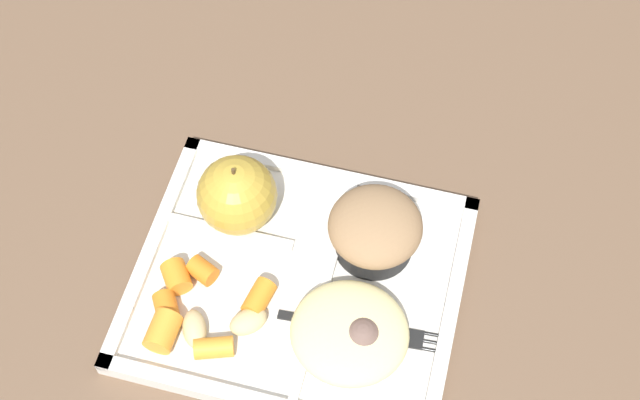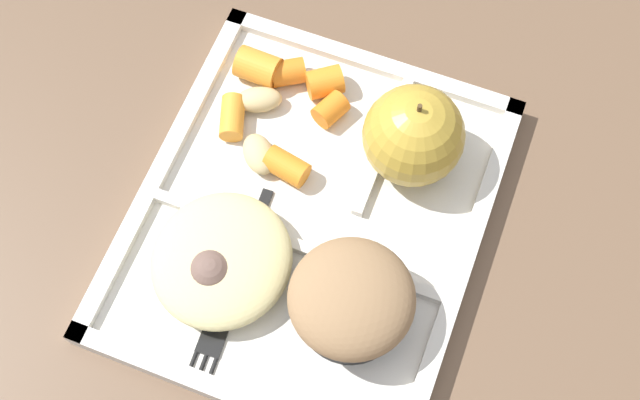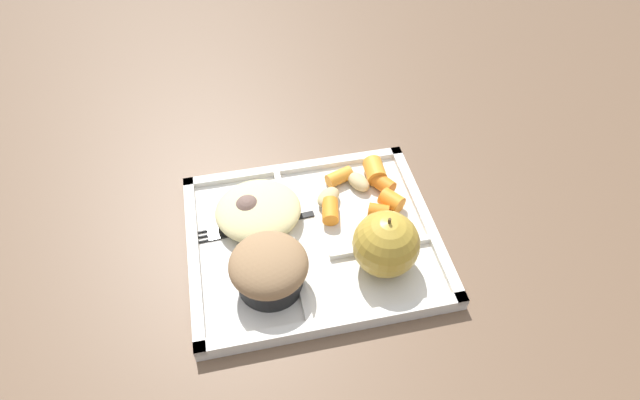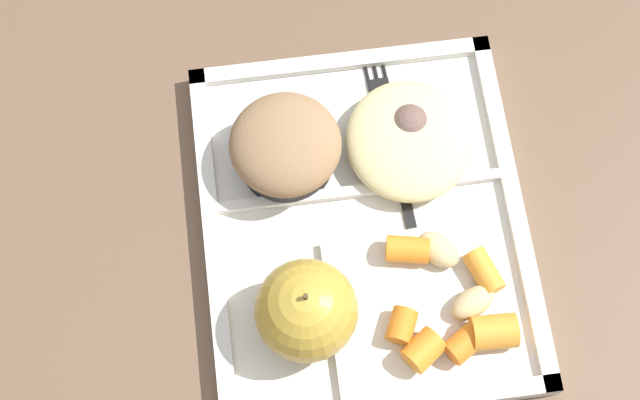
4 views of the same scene
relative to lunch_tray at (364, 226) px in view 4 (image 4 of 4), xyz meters
The scene contains 16 objects.
ground 0.01m from the lunch_tray, 51.33° to the right, with size 6.00×6.00×0.00m, color brown.
lunch_tray is the anchor object (origin of this frame).
green_apple 0.11m from the lunch_tray, 143.17° to the left, with size 0.08×0.08×0.09m.
bran_muffin 0.09m from the lunch_tray, 42.28° to the left, with size 0.09×0.09×0.06m.
carrot_slice_large 0.11m from the lunch_tray, 121.90° to the right, with size 0.02×0.02×0.04m, color orange.
carrot_slice_near_corner 0.14m from the lunch_tray, 140.50° to the right, with size 0.03×0.03×0.04m, color orange.
carrot_slice_back 0.05m from the lunch_tray, 133.78° to the right, with size 0.02×0.02×0.03m, color orange.
carrot_slice_small 0.13m from the lunch_tray, 150.81° to the right, with size 0.02×0.02×0.03m, color orange.
carrot_slice_center 0.09m from the lunch_tray, 169.72° to the right, with size 0.02×0.02×0.03m, color orange.
carrot_slice_tilted 0.12m from the lunch_tray, 165.15° to the right, with size 0.02×0.02×0.03m, color orange.
potato_chunk_large 0.07m from the lunch_tray, 120.14° to the right, with size 0.04×0.02×0.02m, color tan.
potato_chunk_golden 0.11m from the lunch_tray, 136.31° to the right, with size 0.04×0.02×0.02m, color tan.
egg_noodle_pile 0.08m from the lunch_tray, 36.34° to the right, with size 0.11×0.11×0.03m, color beige.
meatball_side 0.07m from the lunch_tray, 51.67° to the right, with size 0.03×0.03×0.03m, color brown.
meatball_center 0.09m from the lunch_tray, 32.79° to the right, with size 0.04×0.04×0.04m, color brown.
plastic_fork 0.09m from the lunch_tray, 22.03° to the right, with size 0.16×0.02×0.00m.
Camera 4 is at (-0.25, 0.07, 0.77)m, focal length 54.06 mm.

